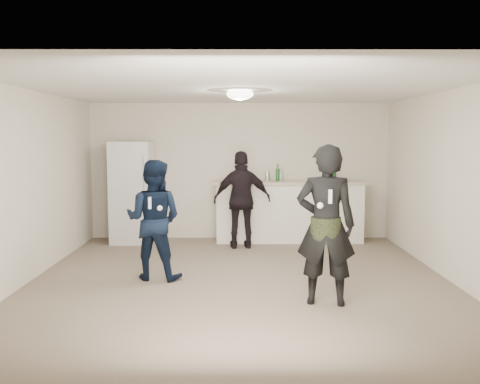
{
  "coord_description": "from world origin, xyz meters",
  "views": [
    {
      "loc": [
        -0.02,
        -6.89,
        1.88
      ],
      "look_at": [
        0.0,
        0.2,
        1.15
      ],
      "focal_mm": 40.0,
      "sensor_mm": 36.0,
      "label": 1
    }
  ],
  "objects_px": {
    "man": "(154,220)",
    "woman": "(326,225)",
    "fridge": "(132,192)",
    "shaker": "(267,176)",
    "counter": "(289,212)",
    "spectator": "(242,200)"
  },
  "relations": [
    {
      "from": "man",
      "to": "woman",
      "type": "distance_m",
      "value": 2.37
    },
    {
      "from": "fridge",
      "to": "shaker",
      "type": "xyz_separation_m",
      "value": [
        2.42,
        0.18,
        0.28
      ]
    },
    {
      "from": "fridge",
      "to": "woman",
      "type": "height_order",
      "value": "woman"
    },
    {
      "from": "woman",
      "to": "fridge",
      "type": "bearing_deg",
      "value": -41.79
    },
    {
      "from": "woman",
      "to": "man",
      "type": "bearing_deg",
      "value": -18.03
    },
    {
      "from": "counter",
      "to": "man",
      "type": "bearing_deg",
      "value": -128.39
    },
    {
      "from": "counter",
      "to": "spectator",
      "type": "height_order",
      "value": "spectator"
    },
    {
      "from": "spectator",
      "to": "shaker",
      "type": "bearing_deg",
      "value": -127.32
    },
    {
      "from": "man",
      "to": "spectator",
      "type": "distance_m",
      "value": 2.31
    },
    {
      "from": "fridge",
      "to": "man",
      "type": "distance_m",
      "value": 2.62
    },
    {
      "from": "counter",
      "to": "shaker",
      "type": "relative_size",
      "value": 15.29
    },
    {
      "from": "counter",
      "to": "fridge",
      "type": "height_order",
      "value": "fridge"
    },
    {
      "from": "counter",
      "to": "shaker",
      "type": "height_order",
      "value": "shaker"
    },
    {
      "from": "shaker",
      "to": "man",
      "type": "bearing_deg",
      "value": -121.57
    },
    {
      "from": "shaker",
      "to": "spectator",
      "type": "bearing_deg",
      "value": -123.55
    },
    {
      "from": "fridge",
      "to": "man",
      "type": "xyz_separation_m",
      "value": [
        0.78,
        -2.5,
        -0.11
      ]
    },
    {
      "from": "shaker",
      "to": "woman",
      "type": "relative_size",
      "value": 0.09
    },
    {
      "from": "shaker",
      "to": "man",
      "type": "relative_size",
      "value": 0.11
    },
    {
      "from": "fridge",
      "to": "shaker",
      "type": "distance_m",
      "value": 2.45
    },
    {
      "from": "shaker",
      "to": "man",
      "type": "xyz_separation_m",
      "value": [
        -1.65,
        -2.68,
        -0.38
      ]
    },
    {
      "from": "shaker",
      "to": "man",
      "type": "distance_m",
      "value": 3.17
    },
    {
      "from": "fridge",
      "to": "woman",
      "type": "bearing_deg",
      "value": -51.37
    }
  ]
}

